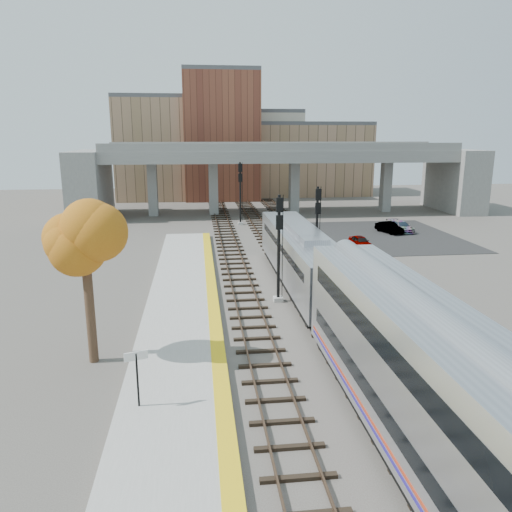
{
  "coord_description": "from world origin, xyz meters",
  "views": [
    {
      "loc": [
        -6.12,
        -22.23,
        10.64
      ],
      "look_at": [
        -2.27,
        10.63,
        2.5
      ],
      "focal_mm": 35.0,
      "sensor_mm": 36.0,
      "label": 1
    }
  ],
  "objects_px": {
    "signal_mast_near": "(279,250)",
    "tree": "(84,239)",
    "coach": "(473,436)",
    "car_a": "(360,242)",
    "car_c": "(401,226)",
    "signal_mast_far": "(240,194)",
    "locomotive": "(301,255)",
    "car_b": "(389,228)",
    "signal_mast_mid": "(317,231)"
  },
  "relations": [
    {
      "from": "locomotive",
      "to": "car_a",
      "type": "xyz_separation_m",
      "value": [
        8.2,
        11.41,
        -1.68
      ]
    },
    {
      "from": "signal_mast_mid",
      "to": "car_b",
      "type": "height_order",
      "value": "signal_mast_mid"
    },
    {
      "from": "car_a",
      "to": "tree",
      "type": "bearing_deg",
      "value": -139.87
    },
    {
      "from": "signal_mast_mid",
      "to": "locomotive",
      "type": "bearing_deg",
      "value": -118.88
    },
    {
      "from": "signal_mast_far",
      "to": "tree",
      "type": "height_order",
      "value": "tree"
    },
    {
      "from": "coach",
      "to": "car_c",
      "type": "xyz_separation_m",
      "value": [
        15.17,
        41.19,
        -2.17
      ]
    },
    {
      "from": "locomotive",
      "to": "tree",
      "type": "xyz_separation_m",
      "value": [
        -12.28,
        -10.78,
        3.73
      ]
    },
    {
      "from": "car_c",
      "to": "car_b",
      "type": "bearing_deg",
      "value": -169.84
    },
    {
      "from": "signal_mast_mid",
      "to": "signal_mast_near",
      "type": "bearing_deg",
      "value": -121.03
    },
    {
      "from": "locomotive",
      "to": "coach",
      "type": "height_order",
      "value": "coach"
    },
    {
      "from": "signal_mast_near",
      "to": "signal_mast_mid",
      "type": "bearing_deg",
      "value": 58.97
    },
    {
      "from": "car_a",
      "to": "car_c",
      "type": "height_order",
      "value": "car_c"
    },
    {
      "from": "car_c",
      "to": "signal_mast_near",
      "type": "bearing_deg",
      "value": -137.23
    },
    {
      "from": "car_c",
      "to": "locomotive",
      "type": "bearing_deg",
      "value": -138.04
    },
    {
      "from": "signal_mast_near",
      "to": "car_b",
      "type": "distance_m",
      "value": 26.6
    },
    {
      "from": "car_a",
      "to": "car_c",
      "type": "bearing_deg",
      "value": 38.66
    },
    {
      "from": "coach",
      "to": "car_c",
      "type": "distance_m",
      "value": 43.95
    },
    {
      "from": "coach",
      "to": "signal_mast_near",
      "type": "relative_size",
      "value": 3.59
    },
    {
      "from": "signal_mast_near",
      "to": "car_a",
      "type": "bearing_deg",
      "value": 54.8
    },
    {
      "from": "signal_mast_mid",
      "to": "car_b",
      "type": "xyz_separation_m",
      "value": [
        11.64,
        14.44,
        -2.63
      ]
    },
    {
      "from": "signal_mast_near",
      "to": "signal_mast_far",
      "type": "xyz_separation_m",
      "value": [
        -0.0,
        28.35,
        0.31
      ]
    },
    {
      "from": "signal_mast_mid",
      "to": "car_a",
      "type": "distance_m",
      "value": 10.3
    },
    {
      "from": "signal_mast_mid",
      "to": "car_b",
      "type": "bearing_deg",
      "value": 51.11
    },
    {
      "from": "car_c",
      "to": "tree",
      "type": "bearing_deg",
      "value": -141.89
    },
    {
      "from": "signal_mast_mid",
      "to": "tree",
      "type": "height_order",
      "value": "tree"
    },
    {
      "from": "car_c",
      "to": "signal_mast_mid",
      "type": "bearing_deg",
      "value": -140.18
    },
    {
      "from": "locomotive",
      "to": "car_b",
      "type": "relative_size",
      "value": 5.24
    },
    {
      "from": "signal_mast_mid",
      "to": "car_b",
      "type": "relative_size",
      "value": 1.85
    },
    {
      "from": "locomotive",
      "to": "car_b",
      "type": "height_order",
      "value": "locomotive"
    },
    {
      "from": "car_a",
      "to": "coach",
      "type": "bearing_deg",
      "value": -110.71
    },
    {
      "from": "tree",
      "to": "car_a",
      "type": "bearing_deg",
      "value": 47.29
    },
    {
      "from": "coach",
      "to": "car_a",
      "type": "xyz_separation_m",
      "value": [
        8.2,
        34.01,
        -2.19
      ]
    },
    {
      "from": "locomotive",
      "to": "signal_mast_near",
      "type": "relative_size",
      "value": 2.74
    },
    {
      "from": "signal_mast_near",
      "to": "signal_mast_mid",
      "type": "relative_size",
      "value": 1.03
    },
    {
      "from": "tree",
      "to": "car_b",
      "type": "distance_m",
      "value": 39.15
    },
    {
      "from": "tree",
      "to": "car_b",
      "type": "xyz_separation_m",
      "value": [
        25.93,
        28.84,
        -5.37
      ]
    },
    {
      "from": "signal_mast_near",
      "to": "car_c",
      "type": "bearing_deg",
      "value": 51.58
    },
    {
      "from": "locomotive",
      "to": "car_c",
      "type": "xyz_separation_m",
      "value": [
        15.17,
        18.59,
        -1.65
      ]
    },
    {
      "from": "locomotive",
      "to": "signal_mast_far",
      "type": "distance_m",
      "value": 25.29
    },
    {
      "from": "signal_mast_mid",
      "to": "car_c",
      "type": "relative_size",
      "value": 1.66
    },
    {
      "from": "signal_mast_far",
      "to": "signal_mast_mid",
      "type": "bearing_deg",
      "value": -79.22
    },
    {
      "from": "locomotive",
      "to": "car_b",
      "type": "xyz_separation_m",
      "value": [
        13.64,
        18.06,
        -1.64
      ]
    },
    {
      "from": "tree",
      "to": "signal_mast_far",
      "type": "bearing_deg",
      "value": 74.18
    },
    {
      "from": "coach",
      "to": "car_b",
      "type": "distance_m",
      "value": 42.95
    },
    {
      "from": "tree",
      "to": "car_b",
      "type": "height_order",
      "value": "tree"
    },
    {
      "from": "signal_mast_near",
      "to": "signal_mast_mid",
      "type": "distance_m",
      "value": 7.96
    },
    {
      "from": "signal_mast_near",
      "to": "signal_mast_far",
      "type": "distance_m",
      "value": 28.35
    },
    {
      "from": "locomotive",
      "to": "signal_mast_far",
      "type": "bearing_deg",
      "value": 94.77
    },
    {
      "from": "car_b",
      "to": "signal_mast_mid",
      "type": "bearing_deg",
      "value": -145.57
    },
    {
      "from": "signal_mast_near",
      "to": "tree",
      "type": "bearing_deg",
      "value": -143.3
    }
  ]
}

